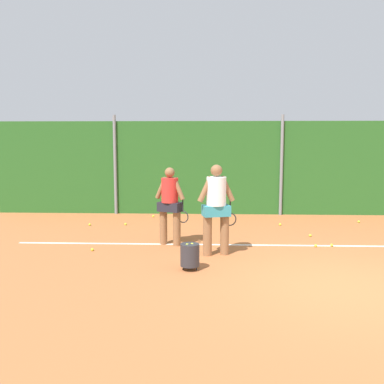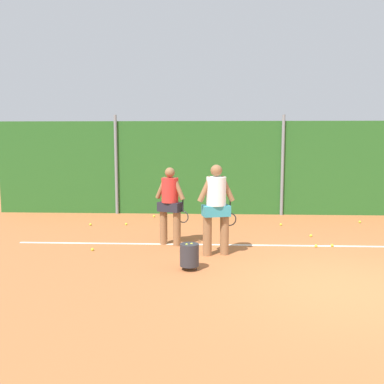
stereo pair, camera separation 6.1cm
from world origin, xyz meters
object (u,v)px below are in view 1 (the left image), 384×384
(player_foreground_near, at_px, (216,205))
(tennis_ball_0, at_px, (310,235))
(ball_hopper, at_px, (190,255))
(tennis_ball_7, at_px, (280,224))
(tennis_ball_1, at_px, (126,224))
(tennis_ball_2, at_px, (92,249))
(tennis_ball_4, at_px, (153,216))
(tennis_ball_8, at_px, (359,222))
(tennis_ball_9, at_px, (316,246))
(tennis_ball_5, at_px, (90,225))
(tennis_ball_3, at_px, (332,245))
(player_midcourt, at_px, (170,202))

(player_foreground_near, height_order, tennis_ball_0, player_foreground_near)
(ball_hopper, relative_size, tennis_ball_7, 7.78)
(ball_hopper, xyz_separation_m, tennis_ball_0, (2.91, 2.88, -0.26))
(tennis_ball_0, height_order, tennis_ball_1, same)
(player_foreground_near, distance_m, tennis_ball_0, 3.18)
(tennis_ball_1, distance_m, tennis_ball_2, 2.85)
(tennis_ball_4, bearing_deg, tennis_ball_0, -30.38)
(tennis_ball_7, distance_m, tennis_ball_8, 2.43)
(player_foreground_near, bearing_deg, tennis_ball_9, 3.66)
(tennis_ball_1, xyz_separation_m, tennis_ball_9, (4.82, -2.30, 0.00))
(tennis_ball_7, distance_m, tennis_ball_9, 2.47)
(ball_hopper, bearing_deg, tennis_ball_7, 60.87)
(tennis_ball_9, bearing_deg, tennis_ball_5, 159.34)
(tennis_ball_1, bearing_deg, tennis_ball_4, 64.08)
(tennis_ball_1, relative_size, tennis_ball_3, 1.00)
(ball_hopper, distance_m, tennis_ball_9, 3.34)
(tennis_ball_2, bearing_deg, tennis_ball_1, 86.33)
(tennis_ball_0, relative_size, tennis_ball_8, 1.00)
(ball_hopper, height_order, tennis_ball_4, ball_hopper)
(player_midcourt, xyz_separation_m, tennis_ball_8, (5.29, 2.85, -0.98))
(tennis_ball_2, relative_size, tennis_ball_8, 1.00)
(ball_hopper, distance_m, tennis_ball_0, 4.10)
(tennis_ball_0, bearing_deg, tennis_ball_4, 149.62)
(tennis_ball_1, distance_m, tennis_ball_7, 4.41)
(tennis_ball_7, bearing_deg, tennis_ball_0, -68.88)
(tennis_ball_9, bearing_deg, player_foreground_near, -161.89)
(player_foreground_near, height_order, tennis_ball_4, player_foreground_near)
(player_foreground_near, distance_m, tennis_ball_2, 2.92)
(tennis_ball_7, bearing_deg, player_midcourt, -141.14)
(tennis_ball_0, bearing_deg, player_midcourt, -164.30)
(ball_hopper, height_order, tennis_ball_7, ball_hopper)
(ball_hopper, relative_size, tennis_ball_4, 7.78)
(player_midcourt, bearing_deg, tennis_ball_8, 50.87)
(player_foreground_near, distance_m, tennis_ball_5, 4.72)
(tennis_ball_5, xyz_separation_m, tennis_ball_9, (5.82, -2.20, 0.00))
(player_midcourt, distance_m, tennis_ball_0, 3.72)
(player_foreground_near, xyz_separation_m, tennis_ball_0, (2.40, 1.80, -1.04))
(tennis_ball_3, relative_size, tennis_ball_7, 1.00)
(tennis_ball_8, bearing_deg, tennis_ball_4, 174.01)
(tennis_ball_0, xyz_separation_m, tennis_ball_1, (-4.94, 1.24, 0.00))
(player_midcourt, distance_m, ball_hopper, 2.11)
(tennis_ball_0, relative_size, tennis_ball_7, 1.00)
(tennis_ball_1, relative_size, tennis_ball_9, 1.00)
(tennis_ball_7, bearing_deg, player_foreground_near, -120.39)
(player_foreground_near, height_order, tennis_ball_5, player_foreground_near)
(player_foreground_near, xyz_separation_m, tennis_ball_7, (1.87, 3.18, -1.04))
(tennis_ball_9, bearing_deg, tennis_ball_2, -173.81)
(tennis_ball_7, bearing_deg, tennis_ball_1, -178.19)
(tennis_ball_4, bearing_deg, tennis_ball_8, -5.99)
(tennis_ball_5, bearing_deg, tennis_ball_3, -18.86)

